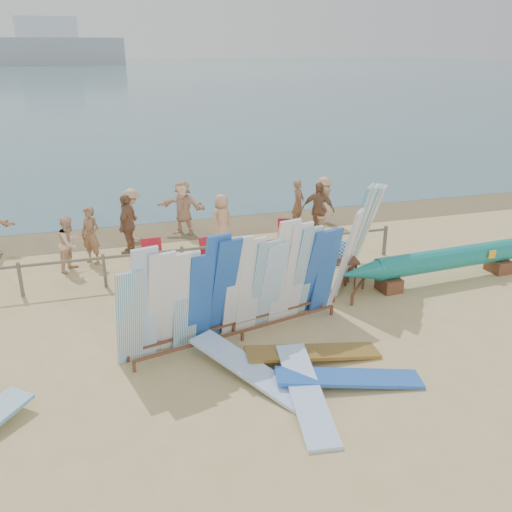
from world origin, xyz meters
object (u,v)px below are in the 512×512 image
object	(u,v)px
flat_board_d	(349,384)
beachgoer_2	(70,243)
beachgoer_1	(91,235)
main_surfboard_rack	(237,289)
beachgoer_8	(325,212)
beachgoer_9	(324,201)
beachgoer_3	(132,215)
side_surfboard_rack	(357,241)
flat_board_c	(313,359)
beachgoer_4	(128,225)
outrigger_canoe	(448,260)
flat_board_a	(249,378)
vendor_table	(337,272)
flat_board_b	(305,399)
stroller	(285,242)
beachgoer_7	(298,203)
beach_chair_right	(211,258)
beachgoer_10	(318,210)
beach_chair_left	(154,262)
beachgoer_6	(222,219)
beachgoer_5	(183,207)

from	to	relation	value
flat_board_d	beachgoer_2	distance (m)	8.75
beachgoer_1	main_surfboard_rack	bearing A→B (deg)	-22.12
beachgoer_8	beachgoer_9	distance (m)	1.33
beachgoer_9	beachgoer_8	bearing A→B (deg)	-10.86
beachgoer_3	beachgoer_9	size ratio (longest dim) A/B	1.04
side_surfboard_rack	flat_board_c	bearing A→B (deg)	-177.35
flat_board_c	beachgoer_4	distance (m)	7.68
outrigger_canoe	flat_board_a	xyz separation A→B (m)	(-6.22, -2.83, -0.59)
vendor_table	flat_board_a	world-z (taller)	vendor_table
vendor_table	beachgoer_9	bearing A→B (deg)	78.21
side_surfboard_rack	flat_board_b	xyz separation A→B (m)	(-2.93, -4.06, -1.27)
main_surfboard_rack	stroller	world-z (taller)	main_surfboard_rack
beachgoer_2	outrigger_canoe	bearing A→B (deg)	-79.18
flat_board_b	beachgoer_3	world-z (taller)	beachgoer_3
flat_board_d	beachgoer_7	world-z (taller)	beachgoer_7
side_surfboard_rack	beachgoer_4	size ratio (longest dim) A/B	1.55
vendor_table	beach_chair_right	size ratio (longest dim) A/B	1.59
beachgoer_1	beachgoer_10	distance (m)	7.01
flat_board_c	beachgoer_10	bearing A→B (deg)	-18.87
beachgoer_7	beachgoer_3	bearing A→B (deg)	134.76
beachgoer_9	beachgoer_1	bearing A→B (deg)	-67.83
flat_board_d	beachgoer_9	xyz separation A→B (m)	(3.36, 9.06, 0.82)
beach_chair_left	beachgoer_6	bearing A→B (deg)	32.50
flat_board_c	beachgoer_2	world-z (taller)	beachgoer_2
flat_board_a	beach_chair_left	distance (m)	5.84
beach_chair_left	flat_board_c	bearing A→B (deg)	-68.44
main_surfboard_rack	flat_board_a	bearing A→B (deg)	-110.14
beachgoer_7	beachgoer_1	distance (m)	7.02
flat_board_a	beach_chair_right	size ratio (longest dim) A/B	3.42
beachgoer_4	beachgoer_10	size ratio (longest dim) A/B	1.00
outrigger_canoe	beachgoer_1	xyz separation A→B (m)	(-8.90, 3.97, 0.25)
side_surfboard_rack	beachgoer_4	bearing A→B (deg)	93.60
vendor_table	flat_board_c	distance (m)	3.58
side_surfboard_rack	beachgoer_4	world-z (taller)	side_surfboard_rack
vendor_table	beachgoer_3	xyz separation A→B (m)	(-4.69, 5.09, 0.43)
side_surfboard_rack	beachgoer_3	size ratio (longest dim) A/B	1.66
flat_board_c	beachgoer_1	distance (m)	7.77
outrigger_canoe	stroller	size ratio (longest dim) A/B	6.22
beachgoer_6	beachgoer_2	size ratio (longest dim) A/B	1.02
outrigger_canoe	flat_board_c	xyz separation A→B (m)	(-4.82, -2.59, -0.59)
beachgoer_8	beachgoer_3	xyz separation A→B (m)	(-5.97, 1.25, 0.04)
beachgoer_2	flat_board_b	bearing A→B (deg)	-119.70
beachgoer_6	beachgoer_7	xyz separation A→B (m)	(2.91, 1.01, 0.01)
beachgoer_5	beachgoer_9	xyz separation A→B (m)	(4.82, -0.31, -0.07)
beachgoer_8	beachgoer_3	distance (m)	6.10
flat_board_d	beachgoer_8	world-z (taller)	beachgoer_8
flat_board_a	beachgoer_6	distance (m)	7.53
beachgoer_5	main_surfboard_rack	bearing A→B (deg)	-56.87
beachgoer_1	beach_chair_right	bearing A→B (deg)	19.58
outrigger_canoe	flat_board_c	distance (m)	5.50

